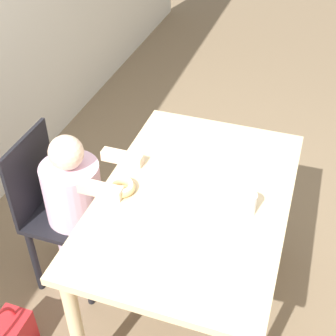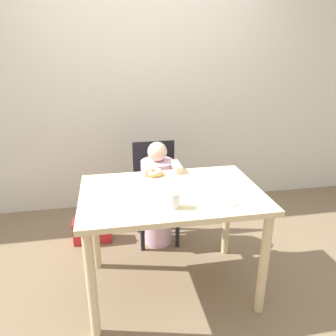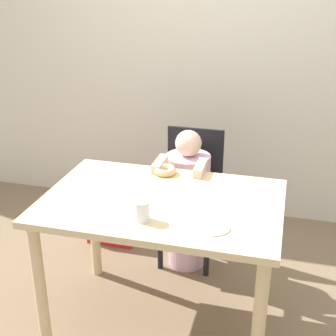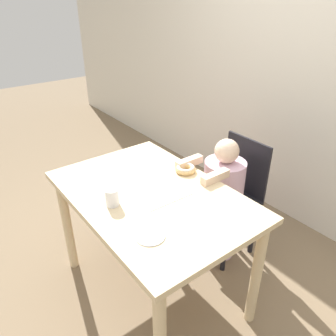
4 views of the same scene
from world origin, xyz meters
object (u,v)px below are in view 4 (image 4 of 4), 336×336
at_px(handbag, 182,199).
at_px(chair, 232,196).
at_px(child_figure, 222,202).
at_px(donut, 186,169).
at_px(cup, 112,197).

bearing_deg(handbag, chair, -2.03).
height_order(child_figure, donut, child_figure).
distance_m(chair, child_figure, 0.11).
height_order(child_figure, handbag, child_figure).
distance_m(chair, cup, 1.00).
distance_m(chair, donut, 0.52).
bearing_deg(donut, cup, -85.89).
bearing_deg(handbag, cup, -59.83).
height_order(chair, donut, chair).
bearing_deg(handbag, child_figure, -12.34).
bearing_deg(child_figure, handbag, 167.66).
bearing_deg(donut, chair, 80.05).
bearing_deg(cup, chair, 88.13).
distance_m(child_figure, cup, 0.90).
bearing_deg(child_figure, cup, -92.12).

